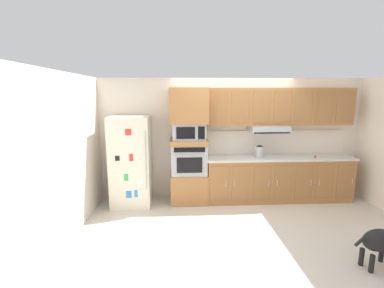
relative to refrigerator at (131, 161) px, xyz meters
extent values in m
plane|color=beige|center=(2.06, -0.68, -0.88)|extent=(9.60, 9.60, 0.00)
cube|color=silver|center=(2.06, 0.43, 0.37)|extent=(6.20, 0.12, 2.50)
cube|color=silver|center=(-0.74, -0.68, 0.37)|extent=(0.12, 7.10, 2.50)
cube|color=silver|center=(0.00, 0.00, 0.00)|extent=(0.76, 0.70, 1.76)
cylinder|color=silver|center=(0.33, -0.37, 0.10)|extent=(0.02, 0.02, 1.10)
cube|color=red|center=(0.07, -0.35, 0.16)|extent=(0.07, 0.01, 0.14)
cube|color=#337FDB|center=(-0.01, -0.35, -0.55)|extent=(0.10, 0.01, 0.14)
cube|color=red|center=(0.03, -0.35, 0.63)|extent=(0.11, 0.01, 0.11)
cube|color=green|center=(-0.04, -0.35, -0.22)|extent=(0.08, 0.01, 0.13)
cube|color=#337FDB|center=(0.13, -0.35, -0.54)|extent=(0.06, 0.01, 0.14)
cube|color=black|center=(-0.19, -0.35, 0.14)|extent=(0.08, 0.01, 0.09)
cube|color=white|center=(-0.17, -0.35, -0.19)|extent=(0.05, 0.01, 0.09)
cube|color=white|center=(0.22, -0.35, -0.31)|extent=(0.10, 0.01, 0.10)
cube|color=#A8703D|center=(1.14, 0.07, -0.58)|extent=(0.74, 0.62, 0.60)
cube|color=#A8AAAF|center=(1.14, 0.07, 0.02)|extent=(0.70, 0.58, 0.60)
cube|color=black|center=(1.14, -0.23, -0.04)|extent=(0.49, 0.01, 0.30)
cube|color=black|center=(1.14, -0.23, 0.26)|extent=(0.60, 0.01, 0.09)
cylinder|color=#A8AAAF|center=(1.14, -0.25, 0.15)|extent=(0.56, 0.02, 0.02)
cube|color=#A8703D|center=(1.14, 0.07, 0.37)|extent=(0.74, 0.62, 0.10)
cube|color=#A8AAAF|center=(1.14, 0.07, 0.58)|extent=(0.64, 0.53, 0.32)
cube|color=black|center=(1.07, -0.20, 0.58)|extent=(0.35, 0.01, 0.22)
cube|color=black|center=(1.37, -0.20, 0.58)|extent=(0.13, 0.01, 0.24)
cube|color=#A8703D|center=(1.14, 0.07, 1.08)|extent=(0.74, 0.62, 0.68)
cube|color=#A8703D|center=(3.00, 0.07, -0.44)|extent=(2.97, 0.60, 0.88)
cube|color=#9A6738|center=(1.72, -0.24, -0.42)|extent=(0.36, 0.01, 0.70)
cylinder|color=#BCBCC1|center=(1.85, -0.25, -0.42)|extent=(0.01, 0.01, 0.12)
cube|color=#9A6738|center=(2.15, -0.24, -0.42)|extent=(0.36, 0.01, 0.70)
cylinder|color=#BCBCC1|center=(2.02, -0.25, -0.42)|extent=(0.01, 0.01, 0.12)
cube|color=#9A6738|center=(2.57, -0.24, -0.42)|extent=(0.36, 0.01, 0.70)
cylinder|color=#BCBCC1|center=(2.70, -0.25, -0.42)|extent=(0.01, 0.01, 0.12)
cube|color=#9A6738|center=(3.00, -0.24, -0.42)|extent=(0.36, 0.01, 0.70)
cylinder|color=#BCBCC1|center=(2.87, -0.25, -0.42)|extent=(0.01, 0.01, 0.12)
cube|color=#9A6738|center=(3.42, -0.24, -0.42)|extent=(0.36, 0.01, 0.70)
cylinder|color=#BCBCC1|center=(3.55, -0.25, -0.42)|extent=(0.01, 0.01, 0.12)
cube|color=#9A6738|center=(3.84, -0.24, -0.42)|extent=(0.36, 0.01, 0.70)
cylinder|color=#BCBCC1|center=(3.72, -0.25, -0.42)|extent=(0.01, 0.01, 0.12)
cube|color=#9A6738|center=(4.27, -0.24, -0.42)|extent=(0.36, 0.01, 0.70)
cylinder|color=#BCBCC1|center=(4.39, -0.25, -0.42)|extent=(0.01, 0.01, 0.12)
cube|color=beige|center=(3.00, 0.07, 0.02)|extent=(3.01, 0.64, 0.04)
cube|color=white|center=(3.00, 0.36, 0.29)|extent=(3.01, 0.02, 0.50)
cube|color=#A8703D|center=(3.00, 0.20, 1.05)|extent=(2.97, 0.34, 0.74)
cube|color=#A8AAAF|center=(2.76, 0.13, 0.61)|extent=(0.76, 0.48, 0.14)
cube|color=black|center=(2.76, -0.09, 0.55)|extent=(0.72, 0.04, 0.02)
cube|color=#9A6738|center=(1.72, 0.02, 1.05)|extent=(0.36, 0.01, 0.63)
cube|color=#9A6738|center=(2.15, 0.02, 1.05)|extent=(0.36, 0.01, 0.63)
cube|color=#9A6738|center=(2.57, 0.02, 1.05)|extent=(0.36, 0.01, 0.63)
cube|color=#9A6738|center=(3.00, 0.02, 1.05)|extent=(0.36, 0.01, 0.63)
cube|color=#9A6738|center=(3.42, 0.02, 1.05)|extent=(0.36, 0.01, 0.63)
cube|color=#9A6738|center=(3.84, 0.02, 1.05)|extent=(0.36, 0.01, 0.63)
cube|color=#9A6738|center=(4.27, 0.02, 1.05)|extent=(0.36, 0.01, 0.63)
cylinder|color=red|center=(3.70, -0.03, 0.05)|extent=(0.06, 0.10, 0.03)
cylinder|color=silver|center=(3.81, -0.07, 0.05)|extent=(0.05, 0.12, 0.01)
cylinder|color=#A8AAAF|center=(2.57, 0.02, 0.15)|extent=(0.17, 0.17, 0.22)
cylinder|color=black|center=(2.57, 0.02, 0.27)|extent=(0.10, 0.10, 0.02)
ellipsoid|color=black|center=(3.45, -2.25, -0.51)|extent=(0.51, 0.36, 0.27)
cylinder|color=black|center=(3.15, -2.31, -0.48)|extent=(0.16, 0.07, 0.13)
cylinder|color=black|center=(3.59, -2.14, -0.76)|extent=(0.06, 0.06, 0.23)
cylinder|color=black|center=(3.27, -2.21, -0.76)|extent=(0.06, 0.06, 0.23)
cylinder|color=black|center=(3.30, -2.35, -0.76)|extent=(0.06, 0.06, 0.23)
camera|label=1|loc=(0.91, -5.28, 1.32)|focal=25.58mm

